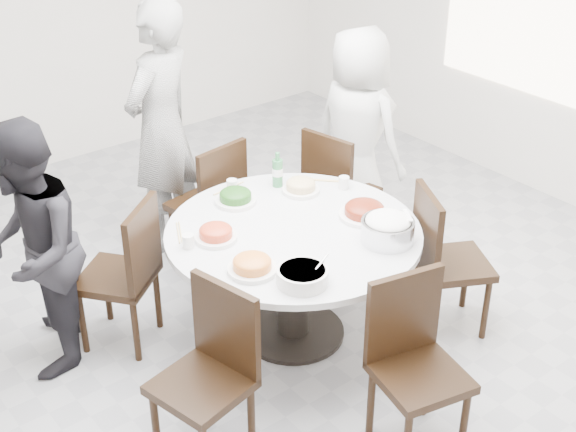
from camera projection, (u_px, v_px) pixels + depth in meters
floor at (246, 322)px, 5.12m from camera, size 6.00×6.00×0.01m
wall_back at (25, 8)px, 6.49m from camera, size 6.00×0.01×2.80m
wall_right at (562, 25)px, 6.07m from camera, size 0.01×6.00×2.80m
window at (563, 12)px, 6.01m from camera, size 0.04×2.20×1.40m
dining_table at (293, 283)px, 4.84m from camera, size 1.50×1.50×0.75m
chair_ne at (342, 189)px, 5.70m from camera, size 0.50×0.50×0.95m
chair_n at (205, 202)px, 5.53m from camera, size 0.48×0.48×0.95m
chair_nw at (116, 274)px, 4.75m from camera, size 0.59×0.59×0.95m
chair_sw at (201, 382)px, 3.91m from camera, size 0.50×0.50×0.95m
chair_s at (421, 373)px, 3.97m from camera, size 0.50×0.50×0.95m
chair_se at (454, 261)px, 4.88m from camera, size 0.57×0.57×0.95m
diner_right at (357, 133)px, 5.82m from camera, size 0.60×0.82×1.56m
diner_middle at (161, 128)px, 5.58m from camera, size 0.78×0.66×1.81m
diner_left at (32, 251)px, 4.43m from camera, size 0.86×0.92×1.52m
dish_greens at (236, 198)px, 4.93m from camera, size 0.25×0.25×0.07m
dish_pale at (301, 188)px, 5.06m from camera, size 0.24×0.24×0.06m
dish_orange at (216, 235)px, 4.54m from camera, size 0.24×0.24×0.07m
dish_redbrown at (364, 212)px, 4.77m from camera, size 0.30×0.30×0.08m
dish_tofu at (252, 266)px, 4.25m from camera, size 0.27×0.27×0.07m
rice_bowl at (387, 231)px, 4.51m from camera, size 0.30×0.30×0.13m
soup_bowl at (302, 276)px, 4.15m from camera, size 0.27×0.27×0.08m
beverage_bottle at (278, 169)px, 5.09m from camera, size 0.07×0.07×0.23m
tea_cups at (228, 185)px, 5.07m from camera, size 0.07×0.07×0.08m
chopsticks at (226, 190)px, 5.08m from camera, size 0.24×0.04×0.01m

